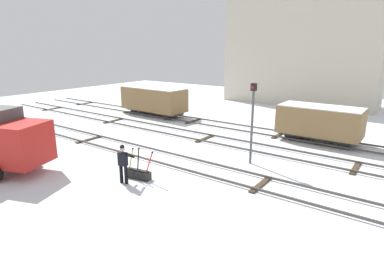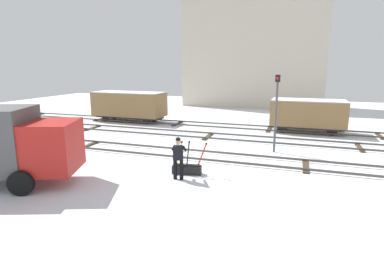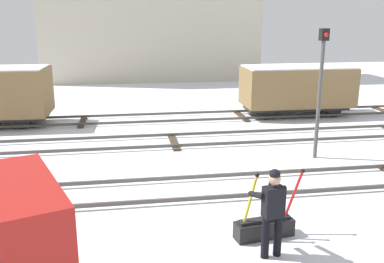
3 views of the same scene
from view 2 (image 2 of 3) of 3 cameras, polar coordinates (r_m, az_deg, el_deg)
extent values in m
plane|color=silver|center=(16.09, -1.47, -4.40)|extent=(60.00, 60.00, 0.00)
cube|color=#4C4742|center=(15.41, -2.40, -4.64)|extent=(44.00, 0.07, 0.10)
cube|color=#4C4742|center=(16.71, -0.63, -3.31)|extent=(44.00, 0.07, 0.10)
cube|color=#423323|center=(18.85, -18.49, -2.47)|extent=(0.24, 1.94, 0.08)
cube|color=#423323|center=(15.19, 19.92, -5.96)|extent=(0.24, 1.94, 0.08)
cube|color=#4C4742|center=(19.51, 2.29, -1.11)|extent=(44.00, 0.07, 0.10)
cube|color=#4C4742|center=(20.87, 3.41, -0.27)|extent=(44.00, 0.07, 0.10)
cube|color=#423323|center=(30.08, -31.41, 1.57)|extent=(0.24, 1.94, 0.08)
cube|color=#423323|center=(24.07, -17.74, 0.59)|extent=(0.24, 1.94, 0.08)
cube|color=#423323|center=(20.21, 2.87, -0.92)|extent=(0.24, 1.94, 0.08)
cube|color=#423323|center=(19.81, 28.21, -2.61)|extent=(0.24, 1.94, 0.08)
cube|color=#4C4742|center=(22.96, 4.85, 0.82)|extent=(44.00, 0.07, 0.10)
cube|color=#4C4742|center=(24.33, 5.66, 1.43)|extent=(44.00, 0.07, 0.10)
cube|color=#423323|center=(32.51, -26.55, 2.70)|extent=(0.24, 1.94, 0.08)
cube|color=#423323|center=(27.99, -16.28, 2.19)|extent=(0.24, 1.94, 0.08)
cube|color=#423323|center=(24.69, -2.71, 1.42)|extent=(0.24, 1.94, 0.08)
cube|color=#423323|center=(23.13, 13.78, 0.38)|extent=(0.24, 1.94, 0.08)
cube|color=#423323|center=(23.65, 31.01, -0.75)|extent=(0.24, 1.94, 0.08)
cube|color=black|center=(13.40, -0.94, -6.95)|extent=(1.28, 0.55, 0.36)
cube|color=black|center=(13.34, -0.94, -6.10)|extent=(1.13, 0.37, 0.06)
cylinder|color=yellow|center=(13.26, -2.39, -4.05)|extent=(0.32, 0.10, 1.03)
sphere|color=black|center=(13.11, -1.86, -1.94)|extent=(0.09, 0.09, 0.09)
cylinder|color=black|center=(13.18, -0.72, -4.08)|extent=(0.17, 0.08, 1.05)
sphere|color=black|center=(13.04, -0.50, -1.88)|extent=(0.09, 0.09, 0.09)
cylinder|color=red|center=(13.10, 1.83, -4.31)|extent=(0.41, 0.12, 1.01)
sphere|color=black|center=(12.95, 2.62, -2.25)|extent=(0.09, 0.09, 0.09)
cylinder|color=black|center=(12.74, -3.08, -6.89)|extent=(0.15, 0.15, 0.82)
cylinder|color=black|center=(12.68, -1.93, -6.96)|extent=(0.15, 0.15, 0.82)
cube|color=black|center=(12.50, -2.54, -3.87)|extent=(0.41, 0.30, 0.58)
sphere|color=tan|center=(12.39, -2.55, -1.90)|extent=(0.22, 0.22, 0.22)
sphere|color=black|center=(12.37, -2.56, -1.48)|extent=(0.20, 0.20, 0.20)
cylinder|color=black|center=(12.78, -3.21, -3.27)|extent=(0.20, 0.57, 0.26)
cylinder|color=black|center=(12.66, -1.38, -3.15)|extent=(0.19, 0.54, 0.36)
cube|color=#B21E19|center=(13.10, -24.26, -2.45)|extent=(2.51, 2.63, 1.90)
cube|color=black|center=(12.71, -20.63, -1.04)|extent=(0.66, 1.69, 0.76)
cylinder|color=black|center=(12.71, -28.67, -8.24)|extent=(0.93, 0.55, 0.90)
cylinder|color=black|center=(14.63, -24.76, -5.35)|extent=(0.93, 0.55, 0.90)
cylinder|color=#4C4C4C|center=(16.91, 14.98, 2.43)|extent=(0.12, 0.12, 3.70)
cube|color=black|center=(16.71, 15.35, 9.31)|extent=(0.24, 0.24, 0.36)
sphere|color=red|center=(16.58, 15.32, 9.29)|extent=(0.14, 0.14, 0.14)
cube|color=beige|center=(36.62, 11.10, 13.62)|extent=(15.07, 5.15, 11.56)
cube|color=#2D2B28|center=(26.44, -11.29, 2.69)|extent=(5.66, 1.53, 0.20)
cube|color=olive|center=(26.30, -11.38, 4.91)|extent=(5.99, 2.44, 1.87)
cube|color=silver|center=(26.20, -11.46, 7.00)|extent=(5.86, 2.34, 0.06)
cylinder|color=black|center=(27.00, -15.45, 2.57)|extent=(0.70, 0.12, 0.70)
cylinder|color=black|center=(28.00, -13.98, 2.96)|extent=(0.70, 0.12, 0.70)
cylinder|color=black|center=(24.96, -8.26, 2.14)|extent=(0.70, 0.12, 0.70)
cylinder|color=black|center=(26.03, -6.96, 2.58)|extent=(0.70, 0.12, 0.70)
cube|color=#2D2B28|center=(23.00, 20.13, 0.84)|extent=(4.63, 1.37, 0.20)
cube|color=olive|center=(22.85, 20.29, 3.18)|extent=(4.89, 2.26, 1.70)
cube|color=white|center=(22.75, 20.45, 5.37)|extent=(4.79, 2.17, 0.06)
cylinder|color=black|center=(22.44, 16.10, 0.71)|extent=(0.70, 0.11, 0.70)
cylinder|color=black|center=(23.63, 16.28, 1.24)|extent=(0.70, 0.11, 0.70)
cylinder|color=black|center=(22.51, 24.14, 0.17)|extent=(0.70, 0.11, 0.70)
cylinder|color=black|center=(23.69, 23.92, 0.73)|extent=(0.70, 0.11, 0.70)
camera|label=1|loc=(6.21, 84.93, 12.32)|focal=29.53mm
camera|label=3|loc=(8.17, -40.16, 8.34)|focal=40.08mm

